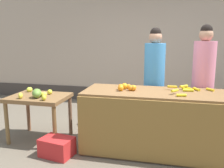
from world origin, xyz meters
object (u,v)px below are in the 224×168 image
vendor_woman_blue_shirt (154,82)px  produce_crate (57,147)px  vendor_woman_pink_shirt (203,84)px  produce_sack (97,111)px

vendor_woman_blue_shirt → produce_crate: size_ratio=4.10×
vendor_woman_pink_shirt → produce_crate: bearing=-152.4°
vendor_woman_blue_shirt → vendor_woman_pink_shirt: size_ratio=0.98×
vendor_woman_pink_shirt → produce_sack: size_ratio=3.52×
vendor_woman_pink_shirt → produce_crate: (-2.02, -1.06, -0.80)m
vendor_woman_pink_shirt → produce_sack: 1.97m
vendor_woman_blue_shirt → produce_crate: (-1.26, -1.10, -0.78)m
produce_crate → produce_sack: bearing=81.9°
vendor_woman_blue_shirt → vendor_woman_pink_shirt: 0.76m
produce_crate → produce_sack: (0.19, 1.33, 0.13)m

